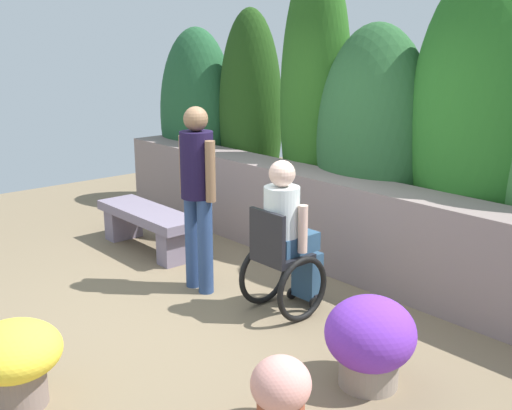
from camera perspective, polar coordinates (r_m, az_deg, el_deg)
name	(u,v)px	position (r m, az deg, el deg)	size (l,w,h in m)	color
ground_plane	(207,310)	(5.54, -4.45, -9.47)	(10.83, 10.83, 0.00)	#78674E
stone_retaining_wall	(335,222)	(6.41, 7.23, -1.59)	(7.01, 0.51, 0.95)	gray
hedge_backdrop	(389,132)	(6.62, 12.04, 6.52)	(7.21, 1.20, 3.21)	#22542F
stone_bench	(148,223)	(7.03, -9.78, -1.62)	(1.48, 0.46, 0.46)	slate
person_in_wheelchair	(286,242)	(5.30, 2.75, -3.39)	(0.53, 0.66, 1.33)	black
person_standing_companion	(197,187)	(5.67, -5.35, 1.66)	(0.49, 0.30, 1.71)	navy
flower_pot_purple_near	(370,340)	(4.36, 10.33, -11.99)	(0.61, 0.61, 0.63)	gray
flower_pot_terracotta_by_wall	(281,391)	(3.92, 2.27, -16.59)	(0.37, 0.37, 0.46)	#994730
flower_pot_red_accent	(15,358)	(4.35, -21.10, -12.89)	(0.60, 0.60, 0.56)	gray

